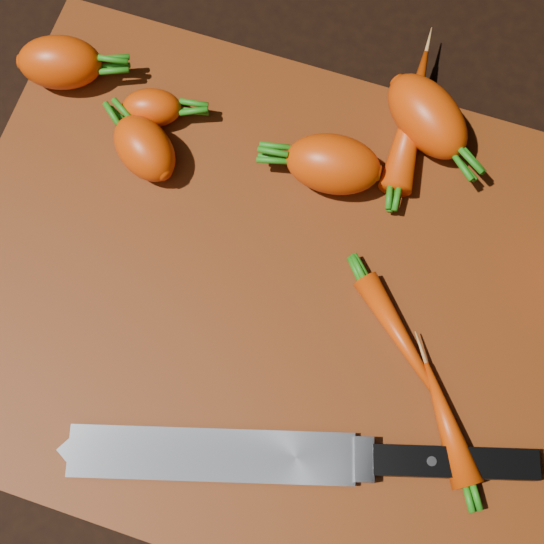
% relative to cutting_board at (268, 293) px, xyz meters
% --- Properties ---
extents(ground, '(2.00, 2.00, 0.01)m').
position_rel_cutting_board_xyz_m(ground, '(0.00, 0.00, -0.01)').
color(ground, black).
extents(cutting_board, '(0.50, 0.40, 0.01)m').
position_rel_cutting_board_xyz_m(cutting_board, '(0.00, 0.00, 0.00)').
color(cutting_board, '#56250D').
rests_on(cutting_board, ground).
extents(carrot_0, '(0.08, 0.06, 0.04)m').
position_rel_cutting_board_xyz_m(carrot_0, '(-0.22, 0.13, 0.03)').
color(carrot_0, '#DD430A').
rests_on(carrot_0, cutting_board).
extents(carrot_1, '(0.07, 0.07, 0.04)m').
position_rel_cutting_board_xyz_m(carrot_1, '(-0.13, 0.07, 0.03)').
color(carrot_1, '#DD430A').
rests_on(carrot_1, cutting_board).
extents(carrot_2, '(0.09, 0.09, 0.05)m').
position_rel_cutting_board_xyz_m(carrot_2, '(0.08, 0.17, 0.03)').
color(carrot_2, '#DD430A').
rests_on(carrot_2, cutting_board).
extents(carrot_3, '(0.08, 0.06, 0.05)m').
position_rel_cutting_board_xyz_m(carrot_3, '(0.02, 0.11, 0.03)').
color(carrot_3, '#DD430A').
rests_on(carrot_3, cutting_board).
extents(carrot_4, '(0.05, 0.04, 0.03)m').
position_rel_cutting_board_xyz_m(carrot_4, '(-0.14, 0.11, 0.02)').
color(carrot_4, '#DD430A').
rests_on(carrot_4, cutting_board).
extents(carrot_6, '(0.03, 0.13, 0.03)m').
position_rel_cutting_board_xyz_m(carrot_6, '(0.07, 0.17, 0.02)').
color(carrot_6, '#DD430A').
rests_on(carrot_6, cutting_board).
extents(carrot_7, '(0.10, 0.09, 0.02)m').
position_rel_cutting_board_xyz_m(carrot_7, '(0.11, -0.01, 0.02)').
color(carrot_7, '#DD430A').
rests_on(carrot_7, cutting_board).
extents(carrot_8, '(0.07, 0.09, 0.02)m').
position_rel_cutting_board_xyz_m(carrot_8, '(0.15, -0.06, 0.02)').
color(carrot_8, '#DD430A').
rests_on(carrot_8, cutting_board).
extents(knife, '(0.33, 0.12, 0.02)m').
position_rel_cutting_board_xyz_m(knife, '(0.02, -0.12, 0.01)').
color(knife, gray).
rests_on(knife, cutting_board).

